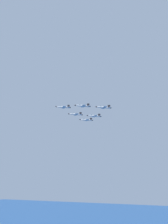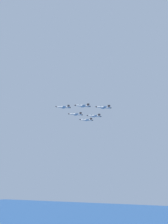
{
  "view_description": "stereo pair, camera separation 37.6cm",
  "coord_description": "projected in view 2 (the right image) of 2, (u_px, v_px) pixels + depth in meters",
  "views": [
    {
      "loc": [
        142.24,
        -209.64,
        71.1
      ],
      "look_at": [
        36.12,
        6.3,
        134.62
      ],
      "focal_mm": 41.54,
      "sensor_mm": 36.0,
      "label": 1
    },
    {
      "loc": [
        142.58,
        -209.48,
        71.1
      ],
      "look_at": [
        36.12,
        6.3,
        134.62
      ],
      "focal_mm": 41.54,
      "sensor_mm": 36.0,
      "label": 2
    }
  ],
  "objects": [
    {
      "name": "jet_left_outer",
      "position": [
        103.0,
        107.0,
        227.02
      ],
      "size": [
        12.57,
        11.74,
        3.2
      ],
      "rotation": [
        0.0,
        0.0,
        3.88
      ],
      "color": "#9EA3A8"
    },
    {
      "name": "jet_right_outer",
      "position": [
        86.0,
        120.0,
        275.51
      ],
      "size": [
        12.84,
        11.9,
        3.25
      ],
      "rotation": [
        0.0,
        0.0,
        3.87
      ],
      "color": "#9EA3A8"
    },
    {
      "name": "jet_right_wingman",
      "position": [
        75.0,
        114.0,
        259.73
      ],
      "size": [
        12.8,
        12.34,
        3.3
      ],
      "rotation": [
        0.0,
        0.0,
        3.9
      ],
      "color": "#9EA3A8"
    },
    {
      "name": "jet_lead",
      "position": [
        63.0,
        107.0,
        244.17
      ],
      "size": [
        12.64,
        11.67,
        3.2
      ],
      "rotation": [
        0.0,
        0.0,
        3.87
      ],
      "color": "#9EA3A8"
    },
    {
      "name": "jet_left_wingman",
      "position": [
        83.0,
        106.0,
        235.92
      ],
      "size": [
        12.84,
        12.28,
        3.3
      ],
      "rotation": [
        0.0,
        0.0,
        3.89
      ],
      "color": "#9EA3A8"
    },
    {
      "name": "jet_slot_rear",
      "position": [
        94.0,
        116.0,
        250.82
      ],
      "size": [
        12.55,
        12.1,
        3.24
      ],
      "rotation": [
        0.0,
        0.0,
        3.9
      ],
      "color": "#9EA3A8"
    }
  ]
}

